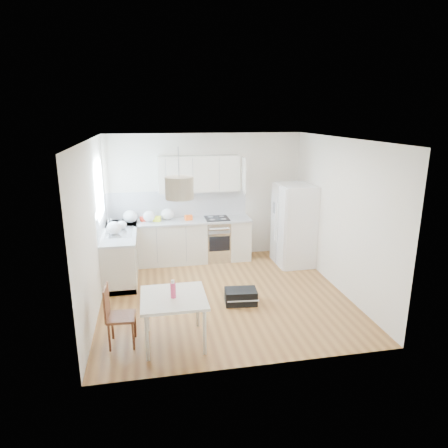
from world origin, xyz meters
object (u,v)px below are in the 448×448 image
gym_bag (241,296)px  dining_chair (121,315)px  dining_table (174,301)px  refrigerator (294,225)px

gym_bag → dining_chair: bearing=-148.9°
dining_table → gym_bag: bearing=39.9°
dining_table → dining_chair: (-0.71, 0.09, -0.19)m
dining_chair → dining_table: bearing=-4.1°
dining_table → dining_chair: 0.74m
dining_table → gym_bag: 1.61m
dining_chair → gym_bag: (1.89, 0.90, -0.32)m
refrigerator → dining_chair: size_ratio=1.95×
dining_table → refrigerator: bearing=44.0°
refrigerator → gym_bag: 2.34m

